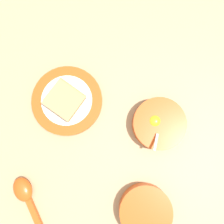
# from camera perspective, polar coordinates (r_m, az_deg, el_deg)

# --- Properties ---
(ground_plane) EXTENTS (3.00, 3.00, 0.00)m
(ground_plane) POSITION_cam_1_polar(r_m,az_deg,el_deg) (0.70, -4.93, -9.82)
(ground_plane) COLOR tan
(egg_bowl) EXTENTS (0.16, 0.16, 0.08)m
(egg_bowl) POSITION_cam_1_polar(r_m,az_deg,el_deg) (0.68, 12.06, -3.06)
(egg_bowl) COLOR #DB5119
(egg_bowl) RESTS_ON ground_plane
(toast_plate) EXTENTS (0.22, 0.22, 0.02)m
(toast_plate) POSITION_cam_1_polar(r_m,az_deg,el_deg) (0.71, -11.63, 2.90)
(toast_plate) COLOR #DB5119
(toast_plate) RESTS_ON ground_plane
(toast_sandwich) EXTENTS (0.13, 0.14, 0.03)m
(toast_sandwich) POSITION_cam_1_polar(r_m,az_deg,el_deg) (0.69, -12.30, 3.28)
(toast_sandwich) COLOR tan
(toast_sandwich) RESTS_ON toast_plate
(soup_spoon) EXTENTS (0.09, 0.17, 0.03)m
(soup_spoon) POSITION_cam_1_polar(r_m,az_deg,el_deg) (0.74, -21.84, -19.13)
(soup_spoon) COLOR #DB5119
(soup_spoon) RESTS_ON ground_plane
(congee_bowl) EXTENTS (0.15, 0.15, 0.05)m
(congee_bowl) POSITION_cam_1_polar(r_m,az_deg,el_deg) (0.71, 8.69, -24.22)
(congee_bowl) COLOR #DB5119
(congee_bowl) RESTS_ON ground_plane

